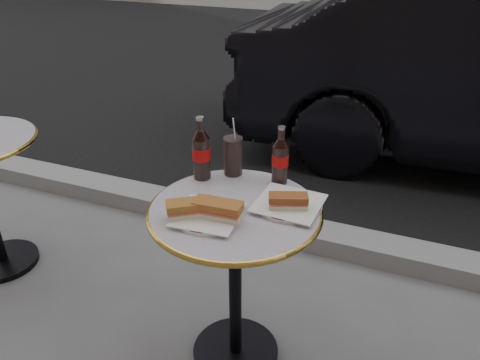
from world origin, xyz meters
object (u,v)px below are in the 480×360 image
at_px(bistro_table, 235,288).
at_px(cola_bottle_left, 201,148).
at_px(cola_glass, 233,156).
at_px(plate_left, 208,217).
at_px(plate_right, 289,205).
at_px(cola_bottle_right, 280,155).

distance_m(bistro_table, cola_bottle_left, 0.56).
bearing_deg(cola_glass, plate_left, -82.05).
distance_m(plate_right, cola_bottle_right, 0.21).
relative_size(bistro_table, plate_right, 3.10).
relative_size(cola_bottle_left, cola_bottle_right, 1.10).
xyz_separation_m(plate_right, cola_glass, (-0.28, 0.16, 0.07)).
height_order(plate_right, cola_glass, cola_glass).
bearing_deg(bistro_table, cola_bottle_left, 141.42).
relative_size(plate_left, plate_right, 0.95).
xyz_separation_m(bistro_table, plate_left, (-0.06, -0.09, 0.37)).
bearing_deg(plate_right, bistro_table, -154.98).
xyz_separation_m(plate_left, cola_bottle_left, (-0.15, 0.26, 0.12)).
bearing_deg(plate_left, cola_glass, 97.95).
distance_m(plate_left, cola_bottle_right, 0.38).
distance_m(plate_right, cola_bottle_left, 0.41).
bearing_deg(cola_bottle_right, plate_right, -61.73).
height_order(bistro_table, plate_right, plate_right).
height_order(plate_right, cola_bottle_right, cola_bottle_right).
bearing_deg(cola_bottle_right, cola_bottle_left, -165.32).
height_order(plate_left, cola_bottle_right, cola_bottle_right).
xyz_separation_m(plate_left, plate_right, (0.23, 0.17, 0.00)).
bearing_deg(bistro_table, cola_bottle_right, 70.01).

